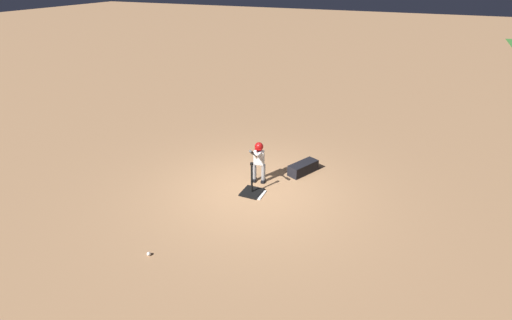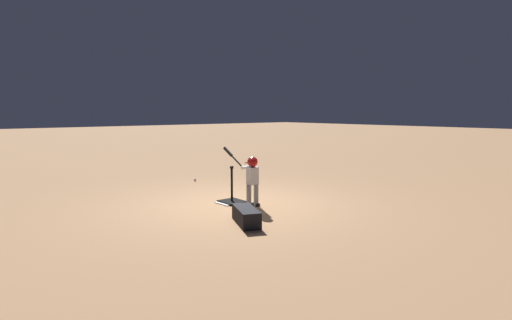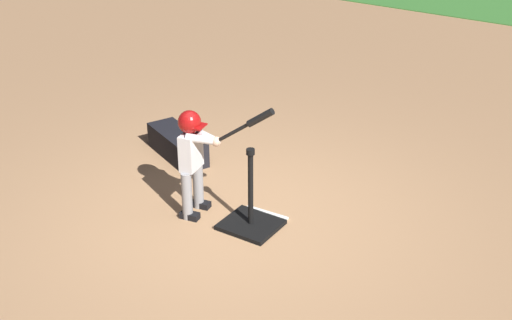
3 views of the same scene
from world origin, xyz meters
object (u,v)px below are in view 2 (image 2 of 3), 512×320
at_px(batting_tee, 232,198).
at_px(baseball, 195,180).
at_px(batter_child, 251,175).
at_px(equipment_bag, 246,216).

xyz_separation_m(batting_tee, baseball, (2.81, -0.79, -0.06)).
bearing_deg(batter_child, baseball, -12.01).
distance_m(batting_tee, equipment_bag, 1.65).
xyz_separation_m(batting_tee, equipment_bag, (-1.46, 0.77, 0.05)).
xyz_separation_m(batting_tee, batter_child, (-0.56, -0.07, 0.56)).
bearing_deg(equipment_bag, batting_tee, -3.85).
height_order(batting_tee, batter_child, batter_child).
bearing_deg(batter_child, batting_tee, 7.67).
bearing_deg(baseball, batter_child, 167.99).
bearing_deg(baseball, batting_tee, 164.29).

